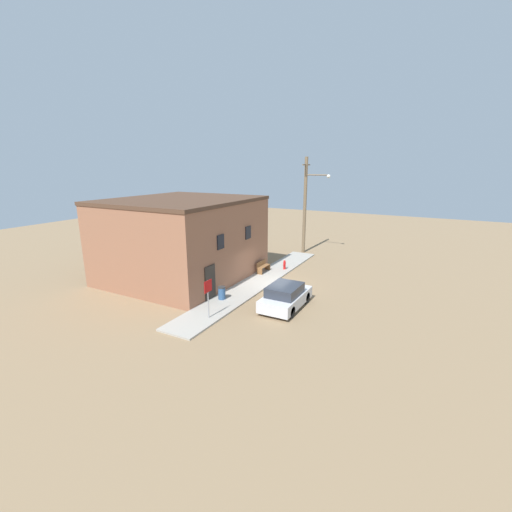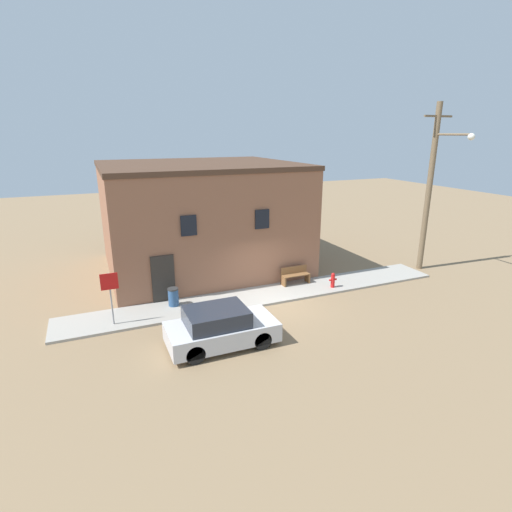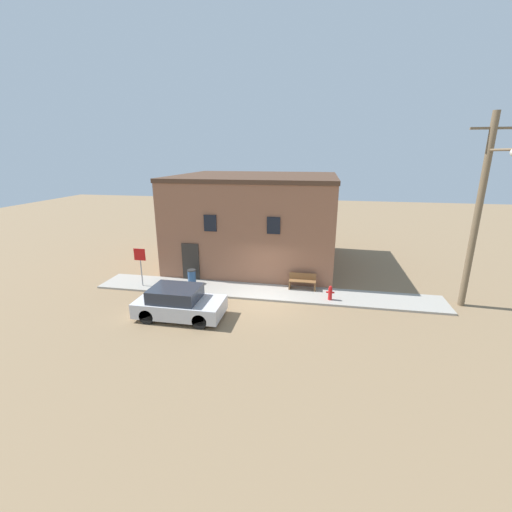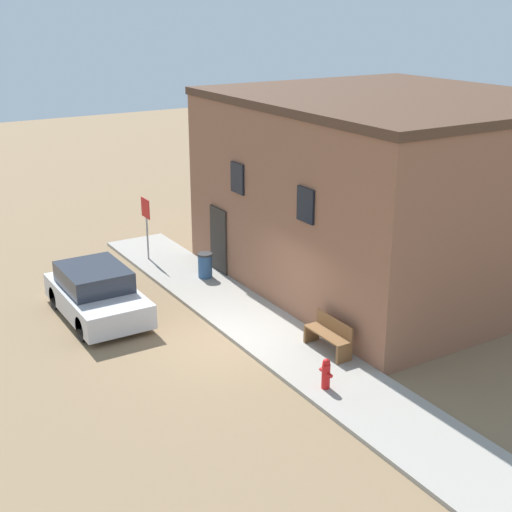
{
  "view_description": "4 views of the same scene",
  "coord_description": "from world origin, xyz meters",
  "px_view_note": "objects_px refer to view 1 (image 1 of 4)",
  "views": [
    {
      "loc": [
        -20.34,
        -9.57,
        7.97
      ],
      "look_at": [
        -0.42,
        1.06,
        2.0
      ],
      "focal_mm": 24.0,
      "sensor_mm": 36.0,
      "label": 1
    },
    {
      "loc": [
        -7.07,
        -14.54,
        7.21
      ],
      "look_at": [
        -0.42,
        1.06,
        2.0
      ],
      "focal_mm": 28.0,
      "sensor_mm": 36.0,
      "label": 2
    },
    {
      "loc": [
        2.67,
        -15.43,
        7.02
      ],
      "look_at": [
        -0.42,
        1.06,
        2.0
      ],
      "focal_mm": 24.0,
      "sensor_mm": 36.0,
      "label": 3
    },
    {
      "loc": [
        14.58,
        -8.09,
        8.24
      ],
      "look_at": [
        -0.42,
        1.06,
        2.0
      ],
      "focal_mm": 50.0,
      "sensor_mm": 36.0,
      "label": 4
    }
  ],
  "objects_px": {
    "bench": "(263,267)",
    "parked_car": "(286,296)",
    "utility_pole": "(306,203)",
    "trash_bin": "(222,293)",
    "fire_hydrant": "(284,265)",
    "stop_sign": "(208,292)"
  },
  "relations": [
    {
      "from": "bench",
      "to": "parked_car",
      "type": "relative_size",
      "value": 0.37
    },
    {
      "from": "utility_pole",
      "to": "fire_hydrant",
      "type": "bearing_deg",
      "value": -174.0
    },
    {
      "from": "trash_bin",
      "to": "bench",
      "type": "bearing_deg",
      "value": 2.61
    },
    {
      "from": "fire_hydrant",
      "to": "stop_sign",
      "type": "relative_size",
      "value": 0.35
    },
    {
      "from": "fire_hydrant",
      "to": "utility_pole",
      "type": "bearing_deg",
      "value": 6.0
    },
    {
      "from": "utility_pole",
      "to": "parked_car",
      "type": "bearing_deg",
      "value": -164.38
    },
    {
      "from": "bench",
      "to": "stop_sign",
      "type": "bearing_deg",
      "value": -172.5
    },
    {
      "from": "bench",
      "to": "trash_bin",
      "type": "relative_size",
      "value": 1.8
    },
    {
      "from": "stop_sign",
      "to": "parked_car",
      "type": "distance_m",
      "value": 4.6
    },
    {
      "from": "fire_hydrant",
      "to": "bench",
      "type": "relative_size",
      "value": 0.51
    },
    {
      "from": "fire_hydrant",
      "to": "parked_car",
      "type": "relative_size",
      "value": 0.19
    },
    {
      "from": "trash_bin",
      "to": "utility_pole",
      "type": "bearing_deg",
      "value": -0.94
    },
    {
      "from": "parked_car",
      "to": "bench",
      "type": "bearing_deg",
      "value": 38.2
    },
    {
      "from": "parked_car",
      "to": "utility_pole",
      "type": "bearing_deg",
      "value": 15.62
    },
    {
      "from": "stop_sign",
      "to": "parked_car",
      "type": "height_order",
      "value": "stop_sign"
    },
    {
      "from": "parked_car",
      "to": "stop_sign",
      "type": "bearing_deg",
      "value": 138.8
    },
    {
      "from": "utility_pole",
      "to": "bench",
      "type": "bearing_deg",
      "value": 176.24
    },
    {
      "from": "bench",
      "to": "utility_pole",
      "type": "xyz_separation_m",
      "value": [
        7.66,
        -0.5,
        4.11
      ]
    },
    {
      "from": "bench",
      "to": "trash_bin",
      "type": "bearing_deg",
      "value": -177.39
    },
    {
      "from": "utility_pole",
      "to": "parked_car",
      "type": "distance_m",
      "value": 13.94
    },
    {
      "from": "bench",
      "to": "trash_bin",
      "type": "height_order",
      "value": "bench"
    },
    {
      "from": "trash_bin",
      "to": "utility_pole",
      "type": "distance_m",
      "value": 14.35
    }
  ]
}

